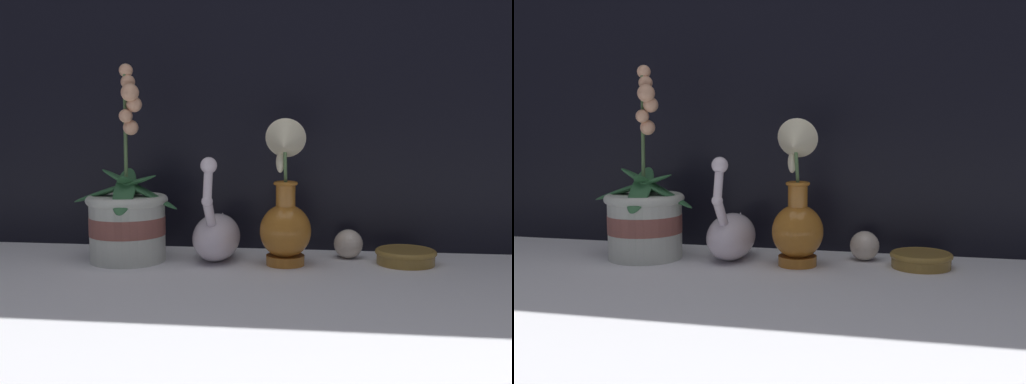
% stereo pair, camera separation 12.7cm
% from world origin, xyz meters
% --- Properties ---
extents(ground_plane, '(2.80, 2.80, 0.00)m').
position_xyz_m(ground_plane, '(0.00, 0.00, 0.00)').
color(ground_plane, white).
extents(orchid_potted_plant, '(0.24, 0.21, 0.42)m').
position_xyz_m(orchid_potted_plant, '(-0.29, 0.10, 0.09)').
color(orchid_potted_plant, beige).
rests_on(orchid_potted_plant, ground_plane).
extents(swan_figurine, '(0.10, 0.21, 0.23)m').
position_xyz_m(swan_figurine, '(-0.10, 0.13, 0.06)').
color(swan_figurine, white).
rests_on(swan_figurine, ground_plane).
extents(blue_vase, '(0.11, 0.13, 0.30)m').
position_xyz_m(blue_vase, '(0.05, 0.10, 0.11)').
color(blue_vase, '#B26B23').
rests_on(blue_vase, ground_plane).
extents(glass_sphere, '(0.06, 0.06, 0.06)m').
position_xyz_m(glass_sphere, '(0.18, 0.18, 0.03)').
color(glass_sphere, beige).
rests_on(glass_sphere, ground_plane).
extents(amber_dish, '(0.13, 0.13, 0.03)m').
position_xyz_m(amber_dish, '(0.30, 0.14, 0.02)').
color(amber_dish, olive).
rests_on(amber_dish, ground_plane).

